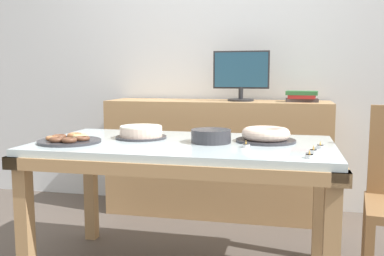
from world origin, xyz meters
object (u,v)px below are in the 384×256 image
cake_chocolate_round (141,132)px  tealight_right_edge (313,151)px  book_stack (302,96)px  plate_stack (211,136)px  tealight_near_cakes (309,156)px  tealight_left_edge (246,145)px  cake_golden_bundt (266,135)px  pastry_platter (70,140)px  tealight_near_front (320,146)px  computer_monitor (241,76)px

cake_chocolate_round → tealight_right_edge: (0.92, -0.27, -0.02)m
book_stack → cake_chocolate_round: bearing=-131.9°
tealight_right_edge → cake_chocolate_round: bearing=163.6°
book_stack → tealight_right_edge: (0.02, -1.27, -0.19)m
plate_stack → tealight_near_cakes: 0.58m
plate_stack → tealight_right_edge: (0.51, -0.20, -0.02)m
tealight_left_edge → tealight_near_cakes: (0.29, -0.22, 0.00)m
tealight_right_edge → tealight_near_cakes: bearing=-100.7°
cake_chocolate_round → cake_golden_bundt: cake_golden_bundt is taller
pastry_platter → tealight_left_edge: bearing=3.4°
cake_chocolate_round → plate_stack: (0.41, -0.07, 0.00)m
cake_golden_bundt → tealight_near_cakes: size_ratio=7.97×
cake_chocolate_round → tealight_near_cakes: bearing=-23.6°
book_stack → pastry_platter: bearing=-134.6°
tealight_near_front → tealight_right_edge: 0.15m
tealight_right_edge → book_stack: bearing=91.0°
computer_monitor → tealight_near_cakes: 1.50m
computer_monitor → pastry_platter: (-0.76, -1.23, -0.33)m
computer_monitor → tealight_near_front: 1.28m
computer_monitor → tealight_near_cakes: bearing=-72.1°
cake_chocolate_round → plate_stack: 0.42m
computer_monitor → tealight_near_cakes: computer_monitor is taller
book_stack → tealight_left_edge: (-0.29, -1.18, -0.19)m
cake_chocolate_round → tealight_near_cakes: 0.98m
computer_monitor → tealight_near_front: (0.51, -1.13, -0.34)m
tealight_left_edge → tealight_right_edge: bearing=-16.7°
cake_chocolate_round → tealight_right_edge: bearing=-16.4°
book_stack → plate_stack: bearing=-114.5°
pastry_platter → tealight_right_edge: 1.24m
computer_monitor → cake_chocolate_round: computer_monitor is taller
tealight_near_front → tealight_left_edge: size_ratio=1.00×
plate_stack → tealight_near_front: (0.55, -0.06, -0.02)m
computer_monitor → tealight_right_edge: bearing=-69.6°
book_stack → tealight_right_edge: book_stack is taller
plate_stack → tealight_right_edge: size_ratio=5.25×
book_stack → tealight_near_cakes: 1.41m
cake_golden_bundt → tealight_near_front: cake_golden_bundt is taller
book_stack → tealight_near_cakes: (-0.00, -1.39, -0.19)m
cake_chocolate_round → cake_golden_bundt: size_ratio=0.90×
cake_chocolate_round → tealight_right_edge: 0.96m
tealight_left_edge → cake_chocolate_round: bearing=163.7°
computer_monitor → tealight_near_front: bearing=-65.5°
computer_monitor → cake_golden_bundt: size_ratio=1.33×
plate_stack → tealight_near_front: bearing=-6.0°
tealight_near_front → tealight_near_cakes: size_ratio=1.00×
book_stack → pastry_platter: 1.74m
pastry_platter → tealight_near_cakes: bearing=-7.6°
tealight_left_edge → tealight_right_edge: size_ratio=1.00×
tealight_near_front → tealight_right_edge: (-0.04, -0.14, 0.00)m
tealight_left_edge → tealight_near_cakes: bearing=-36.4°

